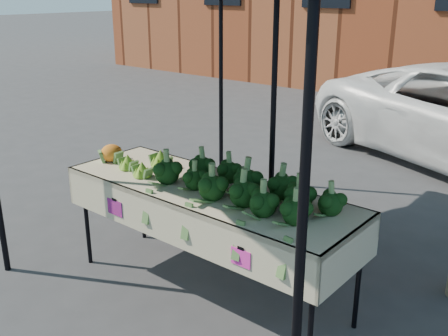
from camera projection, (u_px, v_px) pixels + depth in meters
ground at (211, 284)px, 4.30m from camera, size 90.00×90.00×0.00m
table at (208, 241)px, 4.05m from camera, size 2.40×0.81×0.90m
canopy at (243, 110)px, 4.26m from camera, size 3.16×3.16×2.74m
broccoli_heap at (244, 181)px, 3.68m from camera, size 1.45×0.55×0.24m
romanesco_cluster at (145, 159)px, 4.26m from camera, size 0.41×0.45×0.18m
cauliflower_pair at (112, 152)px, 4.47m from camera, size 0.18×0.18×0.17m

